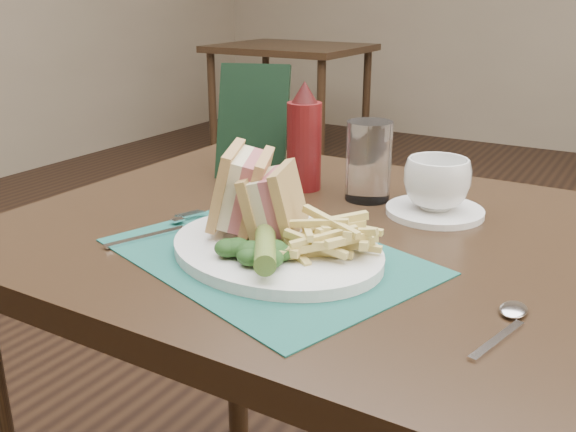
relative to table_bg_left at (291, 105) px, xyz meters
The scene contains 15 objects.
table_bg_left is the anchor object (origin of this frame).
placemat 3.39m from the table_bg_left, 59.82° to the right, with size 0.40×0.28×0.00m, color #1A534A.
plate 3.39m from the table_bg_left, 59.62° to the right, with size 0.30×0.24×0.01m, color white, non-canonical shape.
sandwich_half_a 3.33m from the table_bg_left, 60.83° to the right, with size 0.06×0.12×0.10m, color tan, non-canonical shape.
sandwich_half_b 3.36m from the table_bg_left, 60.04° to the right, with size 0.06×0.10×0.09m, color tan, non-canonical shape.
kale_garnish 3.44m from the table_bg_left, 60.07° to the right, with size 0.11×0.08×0.03m, color #163513, non-canonical shape.
pickle_spear 3.45m from the table_bg_left, 59.81° to the right, with size 0.03×0.03×0.12m, color #57732B.
fries_pile 3.42m from the table_bg_left, 58.37° to the right, with size 0.18×0.20×0.05m, color #D5C16A, non-canonical shape.
fork 3.31m from the table_bg_left, 62.55° to the right, with size 0.03×0.17×0.01m, color silver, non-canonical shape.
spoon 3.58m from the table_bg_left, 55.82° to the right, with size 0.03×0.15×0.01m, color silver, non-canonical shape.
saucer 3.23m from the table_bg_left, 55.32° to the right, with size 0.15×0.15×0.01m, color white.
coffee_cup 3.23m from the table_bg_left, 55.32° to the right, with size 0.10×0.10×0.08m, color white.
drinking_glass 3.16m from the table_bg_left, 56.98° to the right, with size 0.07×0.07×0.13m, color white.
ketchup_bottle 3.10m from the table_bg_left, 58.87° to the right, with size 0.06×0.06×0.19m, color #590F10, non-canonical shape.
check_presenter 3.03m from the table_bg_left, 60.62° to the right, with size 0.13×0.01×0.21m, color black.
Camera 1 is at (0.42, -1.29, 1.08)m, focal length 40.00 mm.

